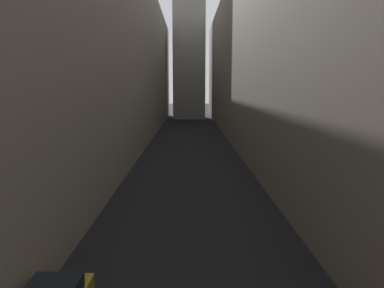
% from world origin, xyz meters
% --- Properties ---
extents(ground_plane, '(264.00, 264.00, 0.00)m').
position_xyz_m(ground_plane, '(0.00, 48.00, 0.00)').
color(ground_plane, black).
extents(building_block_left, '(12.52, 108.00, 22.84)m').
position_xyz_m(building_block_left, '(-11.76, 50.00, 11.42)').
color(building_block_left, gray).
rests_on(building_block_left, ground).
extents(building_block_right, '(11.68, 108.00, 22.82)m').
position_xyz_m(building_block_right, '(11.34, 50.00, 11.41)').
color(building_block_right, '#756B5B').
rests_on(building_block_right, ground).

